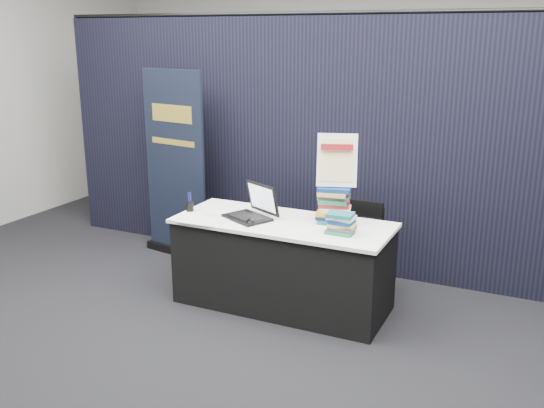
{
  "coord_description": "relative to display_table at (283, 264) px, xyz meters",
  "views": [
    {
      "loc": [
        1.96,
        -3.79,
        2.24
      ],
      "look_at": [
        -0.1,
        0.55,
        0.89
      ],
      "focal_mm": 40.0,
      "sensor_mm": 36.0,
      "label": 1
    }
  ],
  "objects": [
    {
      "name": "pen_cup",
      "position": [
        -0.86,
        -0.08,
        0.42
      ],
      "size": [
        0.08,
        0.08,
        0.08
      ],
      "primitive_type": "cylinder",
      "rotation": [
        0.0,
        0.0,
        0.33
      ],
      "color": "black",
      "rests_on": "display_table"
    },
    {
      "name": "book_stack_short",
      "position": [
        0.54,
        -0.1,
        0.46
      ],
      "size": [
        0.2,
        0.16,
        0.17
      ],
      "rotation": [
        0.0,
        0.0,
        0.06
      ],
      "color": "#1F7649",
      "rests_on": "display_table"
    },
    {
      "name": "display_table",
      "position": [
        0.0,
        0.0,
        0.0
      ],
      "size": [
        1.8,
        0.75,
        0.75
      ],
      "color": "black",
      "rests_on": "floor"
    },
    {
      "name": "brochure_left",
      "position": [
        -0.63,
        -0.28,
        0.38
      ],
      "size": [
        0.33,
        0.24,
        0.0
      ],
      "primitive_type": "cube",
      "rotation": [
        0.0,
        0.0,
        0.02
      ],
      "color": "white",
      "rests_on": "display_table"
    },
    {
      "name": "pullup_banner",
      "position": [
        -1.5,
        0.66,
        0.47
      ],
      "size": [
        0.81,
        0.23,
        1.91
      ],
      "rotation": [
        0.0,
        0.0,
        -0.16
      ],
      "color": "black",
      "rests_on": "floor"
    },
    {
      "name": "floor",
      "position": [
        0.0,
        -0.55,
        -0.38
      ],
      "size": [
        8.0,
        8.0,
        0.0
      ],
      "primitive_type": "plane",
      "color": "black",
      "rests_on": "ground"
    },
    {
      "name": "brochure_mid",
      "position": [
        -0.55,
        -0.18,
        0.38
      ],
      "size": [
        0.31,
        0.23,
        0.0
      ],
      "primitive_type": "cube",
      "rotation": [
        0.0,
        0.0,
        0.07
      ],
      "color": "silver",
      "rests_on": "display_table"
    },
    {
      "name": "mouse",
      "position": [
        -0.21,
        -0.17,
        0.39
      ],
      "size": [
        0.11,
        0.14,
        0.04
      ],
      "primitive_type": "ellipsoid",
      "rotation": [
        0.0,
        0.0,
        0.27
      ],
      "color": "black",
      "rests_on": "display_table"
    },
    {
      "name": "info_sign",
      "position": [
        0.39,
        0.18,
        0.88
      ],
      "size": [
        0.34,
        0.22,
        0.44
      ],
      "rotation": [
        0.0,
        0.0,
        0.32
      ],
      "color": "black",
      "rests_on": "book_stack_tall"
    },
    {
      "name": "wall_back",
      "position": [
        0.0,
        3.45,
        1.37
      ],
      "size": [
        8.0,
        0.02,
        3.5
      ],
      "primitive_type": "cube",
      "color": "#A3A19A",
      "rests_on": "floor"
    },
    {
      "name": "stacking_chair",
      "position": [
        0.48,
        0.55,
        0.08
      ],
      "size": [
        0.38,
        0.39,
        0.81
      ],
      "rotation": [
        0.0,
        0.0,
        -0.04
      ],
      "color": "black",
      "rests_on": "floor"
    },
    {
      "name": "drape_partition",
      "position": [
        0.0,
        1.05,
        0.82
      ],
      "size": [
        6.0,
        0.08,
        2.4
      ],
      "primitive_type": "cube",
      "color": "black",
      "rests_on": "floor"
    },
    {
      "name": "laptop",
      "position": [
        -0.29,
        -0.02,
        0.44
      ],
      "size": [
        0.46,
        0.45,
        0.29
      ],
      "rotation": [
        0.0,
        0.0,
        -0.46
      ],
      "color": "black",
      "rests_on": "display_table"
    },
    {
      "name": "book_stack_tall",
      "position": [
        0.39,
        0.15,
        0.52
      ],
      "size": [
        0.28,
        0.24,
        0.3
      ],
      "rotation": [
        0.0,
        0.0,
        0.22
      ],
      "color": "#195962",
      "rests_on": "display_table"
    },
    {
      "name": "brochure_right",
      "position": [
        -0.3,
        0.03,
        0.38
      ],
      "size": [
        0.31,
        0.22,
        0.0
      ],
      "primitive_type": "cube",
      "rotation": [
        0.0,
        0.0,
        0.06
      ],
      "color": "silver",
      "rests_on": "display_table"
    }
  ]
}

